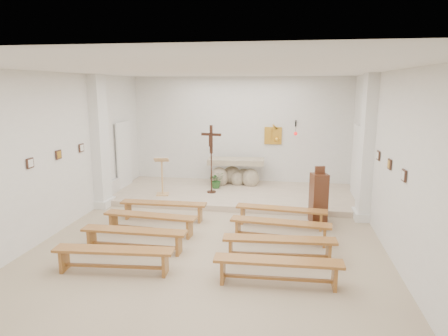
% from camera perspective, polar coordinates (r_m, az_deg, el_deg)
% --- Properties ---
extents(ground, '(7.00, 10.00, 0.00)m').
position_cam_1_polar(ground, '(8.55, -1.73, -10.38)').
color(ground, '#C1AD8C').
rests_on(ground, ground).
extents(wall_left, '(0.02, 10.00, 3.50)m').
position_cam_1_polar(wall_left, '(9.35, -23.32, 1.74)').
color(wall_left, white).
rests_on(wall_left, ground).
extents(wall_right, '(0.02, 10.00, 3.50)m').
position_cam_1_polar(wall_right, '(8.16, 23.03, 0.44)').
color(wall_right, white).
rests_on(wall_right, ground).
extents(wall_back, '(7.00, 0.02, 3.50)m').
position_cam_1_polar(wall_back, '(12.94, 2.37, 5.19)').
color(wall_back, white).
rests_on(wall_back, ground).
extents(ceiling, '(7.00, 10.00, 0.02)m').
position_cam_1_polar(ceiling, '(7.93, -1.89, 13.70)').
color(ceiling, silver).
rests_on(ceiling, wall_back).
extents(sanctuary_platform, '(6.98, 3.00, 0.15)m').
position_cam_1_polar(sanctuary_platform, '(11.80, 1.45, -3.73)').
color(sanctuary_platform, beige).
rests_on(sanctuary_platform, ground).
extents(pilaster_left, '(0.26, 0.55, 3.50)m').
position_cam_1_polar(pilaster_left, '(11.02, -17.28, 3.54)').
color(pilaster_left, white).
rests_on(pilaster_left, ground).
extents(pilaster_right, '(0.26, 0.55, 3.50)m').
position_cam_1_polar(pilaster_right, '(10.06, 19.70, 2.65)').
color(pilaster_right, white).
rests_on(pilaster_right, ground).
extents(gold_wall_relief, '(0.55, 0.04, 0.55)m').
position_cam_1_polar(gold_wall_relief, '(12.84, 7.02, 4.61)').
color(gold_wall_relief, gold).
rests_on(gold_wall_relief, wall_back).
extents(sanctuary_lamp, '(0.11, 0.36, 0.44)m').
position_cam_1_polar(sanctuary_lamp, '(12.57, 10.20, 5.09)').
color(sanctuary_lamp, black).
rests_on(sanctuary_lamp, wall_back).
extents(station_frame_left_front, '(0.03, 0.20, 0.20)m').
position_cam_1_polar(station_frame_left_front, '(8.69, -25.97, 0.63)').
color(station_frame_left_front, '#40271C').
rests_on(station_frame_left_front, wall_left).
extents(station_frame_left_mid, '(0.03, 0.20, 0.20)m').
position_cam_1_polar(station_frame_left_mid, '(9.51, -22.56, 1.77)').
color(station_frame_left_mid, '#40271C').
rests_on(station_frame_left_mid, wall_left).
extents(station_frame_left_rear, '(0.03, 0.20, 0.20)m').
position_cam_1_polar(station_frame_left_rear, '(10.37, -19.70, 2.73)').
color(station_frame_left_rear, '#40271C').
rests_on(station_frame_left_rear, wall_left).
extents(station_frame_right_front, '(0.03, 0.20, 0.20)m').
position_cam_1_polar(station_frame_right_front, '(7.40, 24.31, -0.98)').
color(station_frame_right_front, '#40271C').
rests_on(station_frame_right_front, wall_right).
extents(station_frame_right_mid, '(0.03, 0.20, 0.20)m').
position_cam_1_polar(station_frame_right_mid, '(8.35, 22.56, 0.50)').
color(station_frame_right_mid, '#40271C').
rests_on(station_frame_right_mid, wall_right).
extents(station_frame_right_rear, '(0.03, 0.20, 0.20)m').
position_cam_1_polar(station_frame_right_rear, '(9.31, 21.17, 1.68)').
color(station_frame_right_rear, '#40271C').
rests_on(station_frame_right_rear, wall_right).
extents(radiator_left, '(0.10, 0.85, 0.52)m').
position_cam_1_polar(radiator_left, '(11.95, -15.64, -3.01)').
color(radiator_left, silver).
rests_on(radiator_left, ground).
extents(radiator_right, '(0.10, 0.85, 0.52)m').
position_cam_1_polar(radiator_right, '(11.05, 18.84, -4.39)').
color(radiator_right, silver).
rests_on(radiator_right, ground).
extents(altar, '(1.78, 0.83, 0.90)m').
position_cam_1_polar(altar, '(12.58, 1.62, -0.79)').
color(altar, beige).
rests_on(altar, sanctuary_platform).
extents(lectern, '(0.46, 0.41, 1.13)m').
position_cam_1_polar(lectern, '(11.42, -8.85, -1.12)').
color(lectern, tan).
rests_on(lectern, sanctuary_platform).
extents(crucifix_stand, '(0.59, 0.26, 1.97)m').
position_cam_1_polar(crucifix_stand, '(11.45, -1.84, 2.00)').
color(crucifix_stand, '#351D11').
rests_on(crucifix_stand, sanctuary_platform).
extents(potted_plant, '(0.56, 0.53, 0.50)m').
position_cam_1_polar(potted_plant, '(12.12, -1.09, -1.74)').
color(potted_plant, '#2A5E25').
rests_on(potted_plant, sanctuary_platform).
extents(donation_pedestal, '(0.45, 0.45, 1.37)m').
position_cam_1_polar(donation_pedestal, '(9.77, 13.35, -4.13)').
color(donation_pedestal, '#512917').
rests_on(donation_pedestal, ground).
extents(bench_left_front, '(2.10, 0.35, 0.44)m').
position_cam_1_polar(bench_left_front, '(9.83, -8.63, -5.48)').
color(bench_left_front, '#9E6B2E').
rests_on(bench_left_front, ground).
extents(bench_right_front, '(2.12, 0.54, 0.44)m').
position_cam_1_polar(bench_right_front, '(9.39, 8.17, -6.29)').
color(bench_right_front, '#9E6B2E').
rests_on(bench_right_front, ground).
extents(bench_left_second, '(2.12, 0.52, 0.44)m').
position_cam_1_polar(bench_left_second, '(8.98, -10.47, -7.22)').
color(bench_left_second, '#9E6B2E').
rests_on(bench_left_second, ground).
extents(bench_right_second, '(2.12, 0.53, 0.44)m').
position_cam_1_polar(bench_right_second, '(8.49, 8.05, -8.25)').
color(bench_right_second, '#9E6B2E').
rests_on(bench_right_second, ground).
extents(bench_left_third, '(2.10, 0.34, 0.44)m').
position_cam_1_polar(bench_left_third, '(8.14, -12.70, -9.31)').
color(bench_left_third, '#9E6B2E').
rests_on(bench_left_third, ground).
extents(bench_right_third, '(2.11, 0.46, 0.44)m').
position_cam_1_polar(bench_right_third, '(7.61, 7.90, -10.66)').
color(bench_right_third, '#9E6B2E').
rests_on(bench_right_third, ground).
extents(bench_left_fourth, '(2.11, 0.49, 0.44)m').
position_cam_1_polar(bench_left_fourth, '(7.34, -15.47, -11.84)').
color(bench_left_fourth, '#9E6B2E').
rests_on(bench_left_fourth, ground).
extents(bench_right_fourth, '(2.10, 0.40, 0.44)m').
position_cam_1_polar(bench_right_fourth, '(6.74, 7.71, -13.70)').
color(bench_right_fourth, '#9E6B2E').
rests_on(bench_right_fourth, ground).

